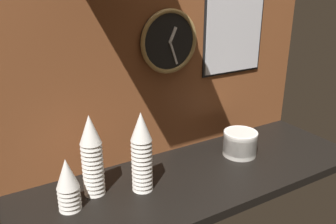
{
  "coord_description": "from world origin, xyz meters",
  "views": [
    {
      "loc": [
        -0.82,
        -1.13,
        0.82
      ],
      "look_at": [
        -0.13,
        0.04,
        0.3
      ],
      "focal_mm": 38.0,
      "sensor_mm": 36.0,
      "label": 1
    }
  ],
  "objects_px": {
    "cup_stack_left": "(92,155)",
    "menu_board": "(235,21)",
    "cup_stack_center_left": "(142,152)",
    "cup_stack_far_left": "(68,184)",
    "bowl_stack_right": "(240,143)",
    "wall_clock": "(169,42)"
  },
  "relations": [
    {
      "from": "cup_stack_left",
      "to": "wall_clock",
      "type": "relative_size",
      "value": 1.18
    },
    {
      "from": "cup_stack_far_left",
      "to": "menu_board",
      "type": "xyz_separation_m",
      "value": [
        0.94,
        0.21,
        0.51
      ]
    },
    {
      "from": "bowl_stack_right",
      "to": "wall_clock",
      "type": "bearing_deg",
      "value": 145.84
    },
    {
      "from": "cup_stack_center_left",
      "to": "menu_board",
      "type": "xyz_separation_m",
      "value": [
        0.64,
        0.23,
        0.45
      ]
    },
    {
      "from": "cup_stack_left",
      "to": "menu_board",
      "type": "distance_m",
      "value": 0.95
    },
    {
      "from": "cup_stack_left",
      "to": "bowl_stack_right",
      "type": "distance_m",
      "value": 0.74
    },
    {
      "from": "menu_board",
      "to": "bowl_stack_right",
      "type": "bearing_deg",
      "value": -114.68
    },
    {
      "from": "cup_stack_left",
      "to": "cup_stack_far_left",
      "type": "xyz_separation_m",
      "value": [
        -0.12,
        -0.05,
        -0.06
      ]
    },
    {
      "from": "bowl_stack_right",
      "to": "cup_stack_left",
      "type": "bearing_deg",
      "value": 176.57
    },
    {
      "from": "bowl_stack_right",
      "to": "wall_clock",
      "type": "xyz_separation_m",
      "value": [
        -0.29,
        0.2,
        0.49
      ]
    },
    {
      "from": "cup_stack_center_left",
      "to": "cup_stack_far_left",
      "type": "distance_m",
      "value": 0.3
    },
    {
      "from": "bowl_stack_right",
      "to": "cup_stack_center_left",
      "type": "bearing_deg",
      "value": -176.91
    },
    {
      "from": "cup_stack_left",
      "to": "bowl_stack_right",
      "type": "xyz_separation_m",
      "value": [
        0.73,
        -0.04,
        -0.11
      ]
    },
    {
      "from": "cup_stack_far_left",
      "to": "bowl_stack_right",
      "type": "distance_m",
      "value": 0.85
    },
    {
      "from": "cup_stack_left",
      "to": "bowl_stack_right",
      "type": "bearing_deg",
      "value": -3.43
    },
    {
      "from": "bowl_stack_right",
      "to": "menu_board",
      "type": "xyz_separation_m",
      "value": [
        0.09,
        0.2,
        0.55
      ]
    },
    {
      "from": "cup_stack_center_left",
      "to": "cup_stack_left",
      "type": "height_order",
      "value": "same"
    },
    {
      "from": "cup_stack_left",
      "to": "cup_stack_far_left",
      "type": "height_order",
      "value": "cup_stack_left"
    },
    {
      "from": "bowl_stack_right",
      "to": "wall_clock",
      "type": "distance_m",
      "value": 0.6
    },
    {
      "from": "cup_stack_center_left",
      "to": "cup_stack_left",
      "type": "distance_m",
      "value": 0.19
    },
    {
      "from": "menu_board",
      "to": "cup_stack_left",
      "type": "bearing_deg",
      "value": -168.97
    },
    {
      "from": "cup_stack_center_left",
      "to": "menu_board",
      "type": "distance_m",
      "value": 0.82
    }
  ]
}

